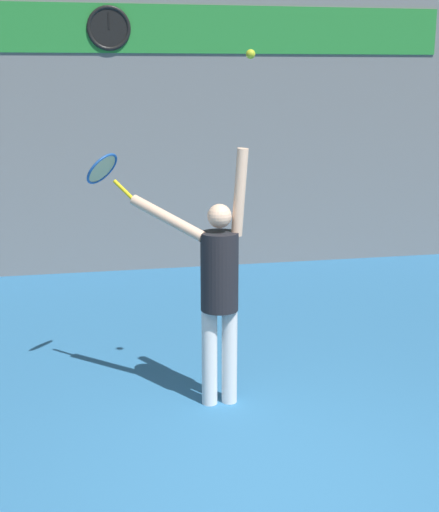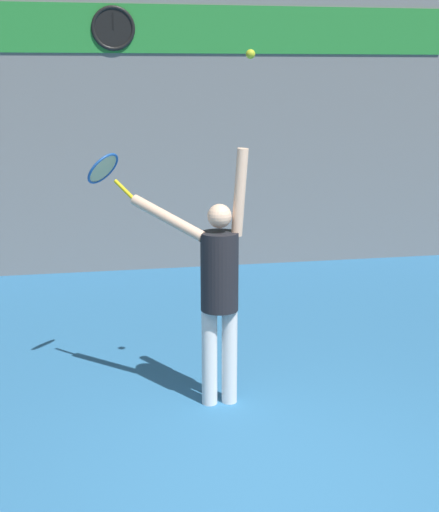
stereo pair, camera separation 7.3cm
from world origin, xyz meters
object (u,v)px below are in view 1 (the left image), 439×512
Objects in this scene: scoreboard_clock at (109,28)px; tennis_racket at (104,170)px; tennis_ball at (251,54)px; tennis_player at (218,284)px.

scoreboard_clock is 1.28× the size of tennis_racket.
scoreboard_clock reaches higher than tennis_ball.
tennis_ball is (0.23, -0.12, 1.80)m from tennis_player.
tennis_racket is (-0.26, -3.76, -1.37)m from scoreboard_clock.
tennis_player is at bearing -34.62° from tennis_racket.
scoreboard_clock reaches higher than tennis_player.
tennis_ball is at bearing -33.13° from tennis_racket.
tennis_player is at bearing 152.98° from tennis_ball.
tennis_racket is 6.39× the size of tennis_ball.
tennis_ball is (0.83, -4.47, -0.44)m from scoreboard_clock.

